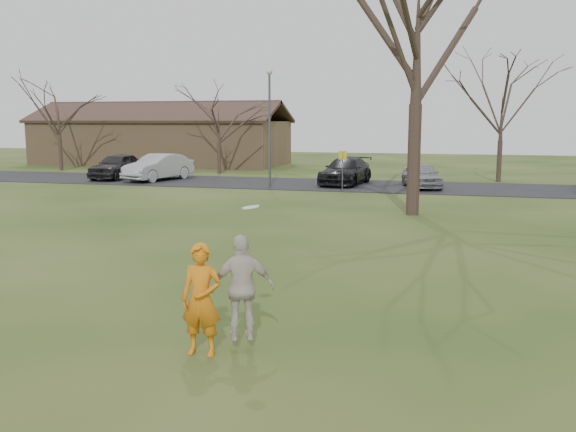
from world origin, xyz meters
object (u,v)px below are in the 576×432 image
object	(u,v)px
car_3	(346,171)
car_1	(158,167)
big_tree	(418,27)
catching_play	(243,287)
building	(161,141)
player_defender	(201,299)
car_0	(117,166)
lamp_post	(270,113)
car_4	(421,175)

from	to	relation	value
car_3	car_1	bearing A→B (deg)	-170.17
big_tree	catching_play	bearing A→B (deg)	-95.89
building	player_defender	bearing A→B (deg)	-62.78
car_3	car_0	bearing A→B (deg)	-171.99
building	big_tree	xyz separation A→B (m)	(22.00, -23.00, 5.07)
catching_play	lamp_post	bearing A→B (deg)	105.75
car_1	big_tree	xyz separation A→B (m)	(15.63, -9.73, 6.17)
big_tree	building	bearing A→B (deg)	133.73
building	big_tree	bearing A→B (deg)	-46.27
catching_play	big_tree	bearing A→B (deg)	84.11
catching_play	car_4	bearing A→B (deg)	86.83
car_0	car_1	size ratio (longest dim) A/B	0.96
car_1	catching_play	size ratio (longest dim) A/B	2.23
building	big_tree	world-z (taller)	big_tree
player_defender	car_4	distance (m)	25.23
car_4	building	xyz separation A→B (m)	(-21.80, 13.46, 1.22)
car_0	car_4	bearing A→B (deg)	-2.00
building	car_4	bearing A→B (deg)	-31.69
car_3	building	size ratio (longest dim) A/B	0.24
lamp_post	car_3	bearing A→B (deg)	38.63
car_0	car_3	size ratio (longest dim) A/B	0.91
player_defender	building	size ratio (longest dim) A/B	0.09
player_defender	car_3	xyz separation A→B (m)	(-2.28, 25.97, -0.11)
catching_play	big_tree	distance (m)	16.49
car_1	catching_play	distance (m)	28.69
car_1	car_4	distance (m)	15.43
player_defender	catching_play	size ratio (longest dim) A/B	0.82
player_defender	car_0	size ratio (longest dim) A/B	0.38
car_3	lamp_post	world-z (taller)	lamp_post
car_4	building	world-z (taller)	building
car_3	player_defender	bearing A→B (deg)	-78.38
lamp_post	catching_play	bearing A→B (deg)	-74.25
player_defender	car_4	world-z (taller)	player_defender
player_defender	car_0	distance (m)	30.42
building	lamp_post	xyz separation A→B (m)	(14.00, -15.50, 2.04)
car_4	building	size ratio (longest dim) A/B	0.19
player_defender	car_0	xyz separation A→B (m)	(-16.41, 25.62, -0.06)
car_0	building	world-z (taller)	building
player_defender	car_3	bearing A→B (deg)	91.25
car_0	car_4	size ratio (longest dim) A/B	1.16
car_0	car_4	world-z (taller)	car_0
car_3	lamp_post	xyz separation A→B (m)	(-3.58, -2.86, 3.20)
big_tree	car_4	bearing A→B (deg)	91.21
car_0	building	size ratio (longest dim) A/B	0.22
player_defender	car_3	distance (m)	26.07
catching_play	lamp_post	size ratio (longest dim) A/B	0.34
catching_play	big_tree	world-z (taller)	big_tree
car_4	big_tree	bearing A→B (deg)	-104.88
car_3	car_4	xyz separation A→B (m)	(4.22, -0.82, -0.06)
lamp_post	player_defender	bearing A→B (deg)	-75.76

